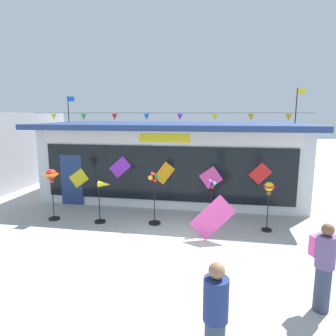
{
  "coord_description": "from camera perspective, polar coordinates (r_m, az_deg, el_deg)",
  "views": [
    {
      "loc": [
        1.24,
        -7.61,
        3.57
      ],
      "look_at": [
        -0.61,
        2.58,
        1.73
      ],
      "focal_mm": 32.39,
      "sensor_mm": 36.0,
      "label": 1
    }
  ],
  "objects": [
    {
      "name": "ground_plane",
      "position": [
        8.5,
        0.97,
        -14.76
      ],
      "size": [
        80.0,
        80.0,
        0.0
      ],
      "primitive_type": "plane",
      "color": "#ADAAA5"
    },
    {
      "name": "kite_shop_building",
      "position": [
        13.44,
        1.16,
        1.76
      ],
      "size": [
        10.85,
        5.4,
        4.59
      ],
      "color": "silver",
      "rests_on": "ground_plane"
    },
    {
      "name": "wind_spinner_far_left",
      "position": [
        10.93,
        -21.05,
        -2.26
      ],
      "size": [
        0.38,
        0.38,
        1.76
      ],
      "color": "black",
      "rests_on": "ground_plane"
    },
    {
      "name": "wind_spinner_left",
      "position": [
        10.23,
        -12.17,
        -5.15
      ],
      "size": [
        0.6,
        0.37,
        1.43
      ],
      "color": "black",
      "rests_on": "ground_plane"
    },
    {
      "name": "wind_spinner_center_left",
      "position": [
        9.88,
        -2.6,
        -5.33
      ],
      "size": [
        0.39,
        0.39,
        1.76
      ],
      "color": "black",
      "rests_on": "ground_plane"
    },
    {
      "name": "wind_spinner_center_right",
      "position": [
        9.52,
        8.08,
        -6.93
      ],
      "size": [
        0.37,
        0.37,
        1.63
      ],
      "color": "black",
      "rests_on": "ground_plane"
    },
    {
      "name": "wind_spinner_right",
      "position": [
        9.74,
        18.41,
        -4.77
      ],
      "size": [
        0.31,
        0.31,
        1.55
      ],
      "color": "black",
      "rests_on": "ground_plane"
    },
    {
      "name": "person_near_camera",
      "position": [
        4.59,
        8.89,
        -26.4
      ],
      "size": [
        0.34,
        0.34,
        1.68
      ],
      "rotation": [
        0.0,
        0.0,
        3.39
      ],
      "color": "#333D56",
      "rests_on": "ground_plane"
    },
    {
      "name": "person_mid_plaza",
      "position": [
        6.39,
        27.23,
        -15.93
      ],
      "size": [
        0.42,
        0.48,
        1.68
      ],
      "rotation": [
        0.0,
        0.0,
        0.5
      ],
      "color": "#333D56",
      "rests_on": "ground_plane"
    },
    {
      "name": "display_kite_on_ground",
      "position": [
        8.85,
        8.41,
        -9.23
      ],
      "size": [
        1.32,
        0.21,
        1.32
      ],
      "primitive_type": "cube",
      "rotation": [
        -0.15,
        0.79,
        0.0
      ],
      "color": "#EA4CA3",
      "rests_on": "ground_plane"
    }
  ]
}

